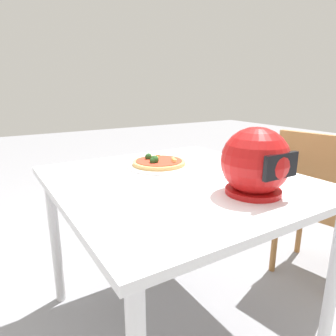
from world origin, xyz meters
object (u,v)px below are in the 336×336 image
at_px(pizza, 158,162).
at_px(chair_side, 314,200).
at_px(dining_table, 178,196).
at_px(motorcycle_helmet, 255,163).

distance_m(pizza, chair_side, 0.94).
height_order(dining_table, pizza, pizza).
distance_m(motorcycle_helmet, chair_side, 0.85).
bearing_deg(chair_side, pizza, -20.82).
distance_m(pizza, motorcycle_helmet, 0.54).
bearing_deg(pizza, motorcycle_helmet, 101.04).
bearing_deg(motorcycle_helmet, dining_table, -67.76).
distance_m(dining_table, chair_side, 0.89).
relative_size(dining_table, pizza, 4.18).
relative_size(pizza, chair_side, 0.29).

